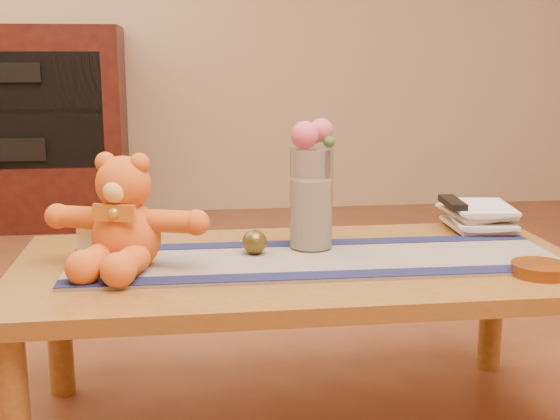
{
  "coord_description": "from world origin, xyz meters",
  "views": [
    {
      "loc": [
        -0.28,
        -1.73,
        0.95
      ],
      "look_at": [
        -0.05,
        0.0,
        0.58
      ],
      "focal_mm": 47.1,
      "sensor_mm": 36.0,
      "label": 1
    }
  ],
  "objects": [
    {
      "name": "amber_dish",
      "position": [
        0.53,
        -0.19,
        0.46
      ],
      "size": [
        0.16,
        0.16,
        0.03
      ],
      "primitive_type": "cylinder",
      "rotation": [
        0.0,
        0.0,
        0.24
      ],
      "color": "#BF5914",
      "rests_on": "coffee_table_top"
    },
    {
      "name": "runner_border_near",
      "position": [
        0.03,
        -0.15,
        0.46
      ],
      "size": [
        1.2,
        0.08,
        0.0
      ],
      "primitive_type": "cube",
      "rotation": [
        0.0,
        0.0,
        -0.02
      ],
      "color": "#151A41",
      "rests_on": "persian_runner"
    },
    {
      "name": "book_lower",
      "position": [
        0.49,
        0.25,
        0.48
      ],
      "size": [
        0.2,
        0.25,
        0.02
      ],
      "primitive_type": "imported",
      "rotation": [
        0.0,
        0.0,
        -0.18
      ],
      "color": "#C7B29A",
      "rests_on": "book_bottom"
    },
    {
      "name": "rose_right",
      "position": [
        0.07,
        0.1,
        0.76
      ],
      "size": [
        0.06,
        0.06,
        0.06
      ],
      "primitive_type": "sphere",
      "color": "#DE4E67",
      "rests_on": "glass_vase"
    },
    {
      "name": "runner_border_far",
      "position": [
        0.04,
        0.14,
        0.46
      ],
      "size": [
        1.2,
        0.08,
        0.0
      ],
      "primitive_type": "cube",
      "rotation": [
        0.0,
        0.0,
        -0.02
      ],
      "color": "#151A41",
      "rests_on": "persian_runner"
    },
    {
      "name": "pillar_candle",
      "position": [
        -0.49,
        0.07,
        0.51
      ],
      "size": [
        0.11,
        0.11,
        0.11
      ],
      "primitive_type": "cube",
      "rotation": [
        0.0,
        0.0,
        -0.22
      ],
      "color": "#FFEFBB",
      "rests_on": "persian_runner"
    },
    {
      "name": "persian_runner",
      "position": [
        0.04,
        -0.01,
        0.45
      ],
      "size": [
        1.21,
        0.37,
        0.01
      ],
      "primitive_type": "cube",
      "rotation": [
        0.0,
        0.0,
        -0.02
      ],
      "color": "#211B4C",
      "rests_on": "coffee_table_top"
    },
    {
      "name": "table_leg_br",
      "position": [
        0.64,
        0.29,
        0.21
      ],
      "size": [
        0.07,
        0.07,
        0.41
      ],
      "primitive_type": "cylinder",
      "color": "brown",
      "rests_on": "floor"
    },
    {
      "name": "bronze_ball",
      "position": [
        -0.11,
        0.05,
        0.49
      ],
      "size": [
        0.07,
        0.07,
        0.06
      ],
      "primitive_type": "sphere",
      "rotation": [
        0.0,
        0.0,
        -0.12
      ],
      "color": "#4C4319",
      "rests_on": "persian_runner"
    },
    {
      "name": "rose_left",
      "position": [
        0.02,
        0.08,
        0.75
      ],
      "size": [
        0.07,
        0.07,
        0.07
      ],
      "primitive_type": "sphere",
      "color": "#DE4E67",
      "rests_on": "glass_vase"
    },
    {
      "name": "leaf_sprig",
      "position": [
        0.08,
        0.07,
        0.74
      ],
      "size": [
        0.03,
        0.03,
        0.03
      ],
      "primitive_type": "sphere",
      "color": "#33662D",
      "rests_on": "glass_vase"
    },
    {
      "name": "tv_remote",
      "position": [
        0.48,
        0.24,
        0.54
      ],
      "size": [
        0.06,
        0.16,
        0.02
      ],
      "primitive_type": "cube",
      "rotation": [
        0.0,
        0.0,
        -0.09
      ],
      "color": "black",
      "rests_on": "book_top"
    },
    {
      "name": "coffee_table_top",
      "position": [
        0.0,
        0.0,
        0.43
      ],
      "size": [
        1.4,
        0.7,
        0.04
      ],
      "primitive_type": "cube",
      "color": "brown",
      "rests_on": "floor"
    },
    {
      "name": "media_cabinet",
      "position": [
        -1.2,
        2.48,
        0.55
      ],
      "size": [
        1.2,
        0.5,
        1.1
      ],
      "primitive_type": "cube",
      "color": "black",
      "rests_on": "floor"
    },
    {
      "name": "potpourri_fill",
      "position": [
        0.04,
        0.09,
        0.55
      ],
      "size": [
        0.09,
        0.09,
        0.18
      ],
      "primitive_type": "cylinder",
      "color": "beige",
      "rests_on": "glass_vase"
    },
    {
      "name": "teddy_bear",
      "position": [
        -0.42,
        -0.01,
        0.59
      ],
      "size": [
        0.46,
        0.42,
        0.25
      ],
      "primitive_type": null,
      "rotation": [
        0.0,
        0.0,
        -0.33
      ],
      "color": "#D55F1B",
      "rests_on": "persian_runner"
    },
    {
      "name": "cabinet_cavity",
      "position": [
        -1.2,
        2.25,
        0.66
      ],
      "size": [
        1.02,
        0.03,
        0.61
      ],
      "primitive_type": "cube",
      "color": "black",
      "rests_on": "media_cabinet"
    },
    {
      "name": "book_upper",
      "position": [
        0.48,
        0.26,
        0.5
      ],
      "size": [
        0.17,
        0.22,
        0.02
      ],
      "primitive_type": "imported",
      "rotation": [
        0.0,
        0.0,
        0.01
      ],
      "color": "#C7B29A",
      "rests_on": "book_lower"
    },
    {
      "name": "stereo_lower",
      "position": [
        -1.2,
        2.35,
        0.46
      ],
      "size": [
        0.42,
        0.28,
        0.12
      ],
      "primitive_type": "cube",
      "color": "black",
      "rests_on": "media_cabinet"
    },
    {
      "name": "cabinet_shelf",
      "position": [
        -1.2,
        2.33,
        0.66
      ],
      "size": [
        1.02,
        0.2,
        0.02
      ],
      "primitive_type": "cube",
      "color": "black",
      "rests_on": "media_cabinet"
    },
    {
      "name": "book_bottom",
      "position": [
        0.48,
        0.25,
        0.46
      ],
      "size": [
        0.18,
        0.23,
        0.02
      ],
      "primitive_type": "imported",
      "rotation": [
        0.0,
        0.0,
        -0.04
      ],
      "color": "#C7B29A",
      "rests_on": "coffee_table_top"
    },
    {
      "name": "candle_wick",
      "position": [
        -0.49,
        0.07,
        0.57
      ],
      "size": [
        0.0,
        0.0,
        0.01
      ],
      "primitive_type": "cylinder",
      "rotation": [
        0.0,
        0.0,
        -0.22
      ],
      "color": "black",
      "rests_on": "pillar_candle"
    },
    {
      "name": "blue_flower_side",
      "position": [
        0.01,
        0.11,
        0.74
      ],
      "size": [
        0.04,
        0.04,
        0.04
      ],
      "primitive_type": "sphere",
      "color": "#546DB7",
      "rests_on": "glass_vase"
    },
    {
      "name": "stereo_upper",
      "position": [
        -1.2,
        2.35,
        0.86
      ],
      "size": [
        0.42,
        0.28,
        0.1
      ],
      "primitive_type": "cube",
      "color": "black",
      "rests_on": "media_cabinet"
    },
    {
      "name": "table_leg_bl",
      "position": [
        -0.64,
        0.29,
        0.21
      ],
      "size": [
        0.07,
        0.07,
        0.41
      ],
      "primitive_type": "cylinder",
      "color": "brown",
      "rests_on": "floor"
    },
    {
      "name": "glass_vase",
      "position": [
        0.04,
        0.09,
        0.59
      ],
      "size": [
        0.11,
        0.11,
        0.26
      ],
      "primitive_type": "cylinder",
      "color": "silver",
      "rests_on": "persian_runner"
    },
    {
      "name": "blue_flower_back",
      "position": [
        0.05,
        0.13,
        0.75
      ],
      "size": [
        0.04,
        0.04,
        0.04
      ],
      "primitive_type": "sphere",
      "color": "#546DB7",
      "rests_on": "glass_vase"
    },
    {
      "name": "book_top",
      "position": [
        0.49,
        0.25,
        0.52
      ],
      "size": [
        0.19,
        0.25,
        0.02
      ],
      "primitive_type": "imported",
      "rotation": [
        0.0,
        0.0,
        -0.15
      ],
      "color": "#C7B29A",
      "rests_on": "book_upper"
    }
  ]
}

